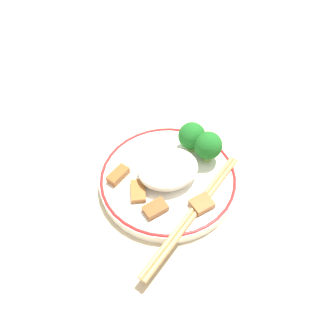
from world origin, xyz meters
name	(u,v)px	position (x,y,z in m)	size (l,w,h in m)	color
ground_plane	(168,183)	(0.00, 0.00, 0.00)	(3.00, 3.00, 0.00)	#C6B28E
plate	(168,179)	(0.00, 0.00, 0.01)	(0.22, 0.22, 0.02)	white
rice_mound	(168,169)	(0.00, 0.00, 0.04)	(0.09, 0.08, 0.04)	white
broccoli_back_left	(208,146)	(0.07, 0.01, 0.05)	(0.04, 0.04, 0.05)	#7FB756
broccoli_back_center	(192,136)	(0.06, 0.04, 0.05)	(0.04, 0.04, 0.05)	#7FB756
meat_near_front	(138,191)	(-0.05, -0.01, 0.02)	(0.03, 0.04, 0.01)	#995B28
meat_near_left	(155,209)	(-0.04, -0.05, 0.02)	(0.04, 0.03, 0.01)	brown
meat_near_right	(118,175)	(-0.07, 0.02, 0.02)	(0.04, 0.04, 0.01)	brown
meat_near_back	(202,204)	(0.03, -0.07, 0.02)	(0.04, 0.03, 0.01)	brown
chopsticks	(194,212)	(0.01, -0.08, 0.02)	(0.21, 0.15, 0.01)	#AD8451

